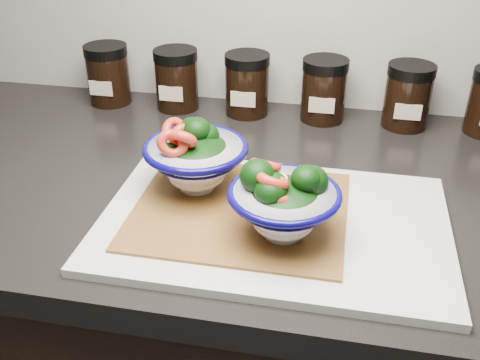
% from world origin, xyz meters
% --- Properties ---
extents(countertop, '(3.50, 0.60, 0.04)m').
position_xyz_m(countertop, '(0.00, 1.45, 0.88)').
color(countertop, black).
rests_on(countertop, cabinet).
extents(cutting_board, '(0.45, 0.30, 0.01)m').
position_xyz_m(cutting_board, '(-0.05, 1.33, 0.91)').
color(cutting_board, silver).
rests_on(cutting_board, countertop).
extents(bamboo_mat, '(0.28, 0.24, 0.00)m').
position_xyz_m(bamboo_mat, '(-0.09, 1.34, 0.91)').
color(bamboo_mat, '#A67231').
rests_on(bamboo_mat, cutting_board).
extents(bowl_left, '(0.15, 0.15, 0.11)m').
position_xyz_m(bowl_left, '(-0.16, 1.39, 0.96)').
color(bowl_left, white).
rests_on(bowl_left, bamboo_mat).
extents(bowl_right, '(0.14, 0.14, 0.10)m').
position_xyz_m(bowl_right, '(-0.03, 1.30, 0.96)').
color(bowl_right, white).
rests_on(bowl_right, bamboo_mat).
extents(spice_jar_a, '(0.08, 0.08, 0.11)m').
position_xyz_m(spice_jar_a, '(-0.42, 1.69, 0.96)').
color(spice_jar_a, black).
rests_on(spice_jar_a, countertop).
extents(spice_jar_b, '(0.08, 0.08, 0.11)m').
position_xyz_m(spice_jar_b, '(-0.28, 1.69, 0.96)').
color(spice_jar_b, black).
rests_on(spice_jar_b, countertop).
extents(spice_jar_c, '(0.08, 0.08, 0.11)m').
position_xyz_m(spice_jar_c, '(-0.15, 1.69, 0.96)').
color(spice_jar_c, black).
rests_on(spice_jar_c, countertop).
extents(spice_jar_d, '(0.08, 0.08, 0.11)m').
position_xyz_m(spice_jar_d, '(-0.01, 1.69, 0.96)').
color(spice_jar_d, black).
rests_on(spice_jar_d, countertop).
extents(spice_jar_e, '(0.08, 0.08, 0.11)m').
position_xyz_m(spice_jar_e, '(0.14, 1.69, 0.96)').
color(spice_jar_e, black).
rests_on(spice_jar_e, countertop).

